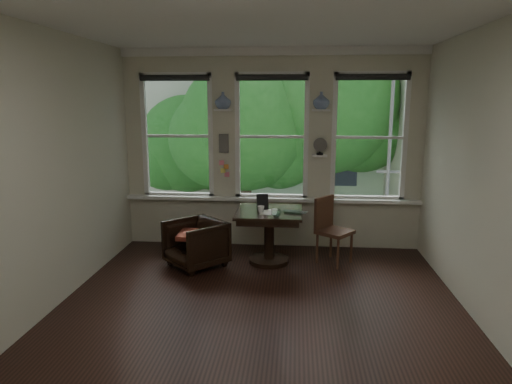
# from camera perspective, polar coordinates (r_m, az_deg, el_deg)

# --- Properties ---
(ground) EXTENTS (4.50, 4.50, 0.00)m
(ground) POSITION_cam_1_polar(r_m,az_deg,el_deg) (5.22, 0.48, -14.13)
(ground) COLOR black
(ground) RESTS_ON ground
(ceiling) EXTENTS (4.50, 4.50, 0.00)m
(ceiling) POSITION_cam_1_polar(r_m,az_deg,el_deg) (4.76, 0.54, 20.50)
(ceiling) COLOR silver
(ceiling) RESTS_ON ground
(wall_back) EXTENTS (4.50, 0.00, 4.50)m
(wall_back) POSITION_cam_1_polar(r_m,az_deg,el_deg) (6.99, 1.97, 5.29)
(wall_back) COLOR beige
(wall_back) RESTS_ON ground
(wall_front) EXTENTS (4.50, 0.00, 4.50)m
(wall_front) POSITION_cam_1_polar(r_m,az_deg,el_deg) (2.58, -3.47, -5.58)
(wall_front) COLOR beige
(wall_front) RESTS_ON ground
(wall_left) EXTENTS (0.00, 4.50, 4.50)m
(wall_left) POSITION_cam_1_polar(r_m,az_deg,el_deg) (5.42, -23.95, 2.50)
(wall_left) COLOR beige
(wall_left) RESTS_ON ground
(wall_right) EXTENTS (0.00, 4.50, 4.50)m
(wall_right) POSITION_cam_1_polar(r_m,az_deg,el_deg) (5.11, 26.58, 1.77)
(wall_right) COLOR beige
(wall_right) RESTS_ON ground
(window_left) EXTENTS (1.10, 0.12, 1.90)m
(window_left) POSITION_cam_1_polar(r_m,az_deg,el_deg) (7.19, -9.71, 6.91)
(window_left) COLOR white
(window_left) RESTS_ON ground
(window_center) EXTENTS (1.10, 0.12, 1.90)m
(window_center) POSITION_cam_1_polar(r_m,az_deg,el_deg) (6.97, 1.98, 6.93)
(window_center) COLOR white
(window_center) RESTS_ON ground
(window_right) EXTENTS (1.10, 0.12, 1.90)m
(window_right) POSITION_cam_1_polar(r_m,az_deg,el_deg) (7.04, 13.93, 6.65)
(window_right) COLOR white
(window_right) RESTS_ON ground
(shelf_left) EXTENTS (0.26, 0.16, 0.03)m
(shelf_left) POSITION_cam_1_polar(r_m,az_deg,el_deg) (6.93, -4.14, 10.19)
(shelf_left) COLOR white
(shelf_left) RESTS_ON ground
(shelf_right) EXTENTS (0.26, 0.16, 0.03)m
(shelf_right) POSITION_cam_1_polar(r_m,az_deg,el_deg) (6.85, 8.12, 10.09)
(shelf_right) COLOR white
(shelf_right) RESTS_ON ground
(intercom) EXTENTS (0.14, 0.06, 0.28)m
(intercom) POSITION_cam_1_polar(r_m,az_deg,el_deg) (6.98, -4.04, 6.09)
(intercom) COLOR #59544F
(intercom) RESTS_ON ground
(sticky_notes) EXTENTS (0.16, 0.01, 0.24)m
(sticky_notes) POSITION_cam_1_polar(r_m,az_deg,el_deg) (7.03, -3.99, 3.26)
(sticky_notes) COLOR pink
(sticky_notes) RESTS_ON ground
(desk_fan) EXTENTS (0.20, 0.20, 0.24)m
(desk_fan) POSITION_cam_1_polar(r_m,az_deg,el_deg) (6.86, 8.00, 5.33)
(desk_fan) COLOR #59544F
(desk_fan) RESTS_ON ground
(vase_left) EXTENTS (0.24, 0.24, 0.25)m
(vase_left) POSITION_cam_1_polar(r_m,az_deg,el_deg) (6.92, -4.15, 11.34)
(vase_left) COLOR silver
(vase_left) RESTS_ON shelf_left
(vase_right) EXTENTS (0.24, 0.24, 0.25)m
(vase_right) POSITION_cam_1_polar(r_m,az_deg,el_deg) (6.85, 8.16, 11.26)
(vase_right) COLOR silver
(vase_right) RESTS_ON shelf_right
(table) EXTENTS (0.90, 0.90, 0.75)m
(table) POSITION_cam_1_polar(r_m,az_deg,el_deg) (6.39, 1.65, -5.61)
(table) COLOR black
(table) RESTS_ON ground
(armchair_left) EXTENTS (0.99, 0.99, 0.65)m
(armchair_left) POSITION_cam_1_polar(r_m,az_deg,el_deg) (6.32, -7.53, -6.41)
(armchair_left) COLOR black
(armchair_left) RESTS_ON ground
(cushion_red) EXTENTS (0.45, 0.45, 0.06)m
(cushion_red) POSITION_cam_1_polar(r_m,az_deg,el_deg) (6.28, -7.56, -5.31)
(cushion_red) COLOR maroon
(cushion_red) RESTS_ON armchair_left
(side_chair_right) EXTENTS (0.59, 0.59, 0.92)m
(side_chair_right) POSITION_cam_1_polar(r_m,az_deg,el_deg) (6.44, 9.82, -4.85)
(side_chair_right) COLOR #49241A
(side_chair_right) RESTS_ON ground
(laptop) EXTENTS (0.38, 0.32, 0.03)m
(laptop) POSITION_cam_1_polar(r_m,az_deg,el_deg) (6.13, 4.77, -2.63)
(laptop) COLOR black
(laptop) RESTS_ON table
(mug) EXTENTS (0.12, 0.12, 0.09)m
(mug) POSITION_cam_1_polar(r_m,az_deg,el_deg) (6.18, 0.62, -2.17)
(mug) COLOR white
(mug) RESTS_ON table
(drinking_glass) EXTENTS (0.15, 0.15, 0.10)m
(drinking_glass) POSITION_cam_1_polar(r_m,az_deg,el_deg) (5.95, 2.51, -2.64)
(drinking_glass) COLOR white
(drinking_glass) RESTS_ON table
(tablet) EXTENTS (0.17, 0.11, 0.22)m
(tablet) POSITION_cam_1_polar(r_m,az_deg,el_deg) (6.32, 0.81, -1.25)
(tablet) COLOR black
(tablet) RESTS_ON table
(papers) EXTENTS (0.23, 0.31, 0.00)m
(papers) POSITION_cam_1_polar(r_m,az_deg,el_deg) (6.21, 1.62, -2.51)
(papers) COLOR silver
(papers) RESTS_ON table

